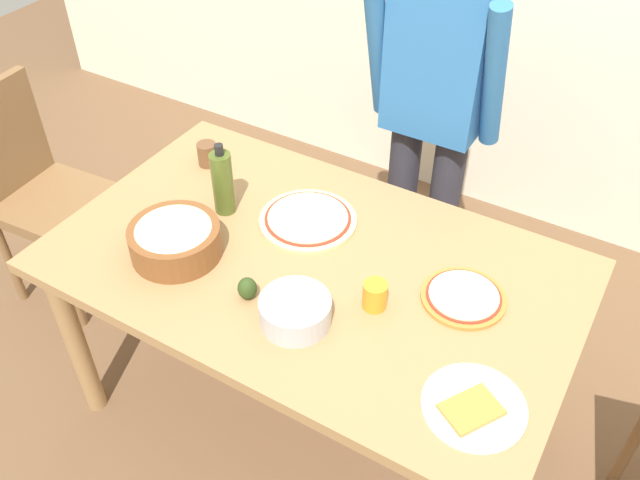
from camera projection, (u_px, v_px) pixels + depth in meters
name	position (u px, v px, depth m)	size (l,w,h in m)	color
ground	(313.00, 408.00, 2.56)	(8.00, 8.00, 0.00)	brown
dining_table	(312.00, 283.00, 2.12)	(1.60, 0.96, 0.76)	#A37A4C
person_cook	(434.00, 106.00, 2.41)	(0.49, 0.25, 1.62)	#2D2D38
chair_wooden_left	(35.00, 185.00, 2.72)	(0.43, 0.43, 0.95)	brown
pizza_raw_on_board	(308.00, 219.00, 2.20)	(0.32, 0.32, 0.02)	beige
pizza_cooked_on_tray	(464.00, 297.00, 1.93)	(0.25, 0.25, 0.02)	#C67A33
plate_with_slice	(473.00, 407.00, 1.65)	(0.26, 0.26, 0.02)	white
popcorn_bowl	(175.00, 238.00, 2.05)	(0.28, 0.28, 0.11)	brown
mixing_bowl_steel	(295.00, 311.00, 1.85)	(0.20, 0.20, 0.08)	#B7B7BC
olive_oil_bottle	(223.00, 182.00, 2.18)	(0.07, 0.07, 0.26)	#47561E
cup_orange	(375.00, 295.00, 1.89)	(0.07, 0.07, 0.09)	orange
cup_small_brown	(207.00, 154.00, 2.42)	(0.07, 0.07, 0.09)	brown
avocado	(247.00, 288.00, 1.92)	(0.06, 0.06, 0.07)	#2D4219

